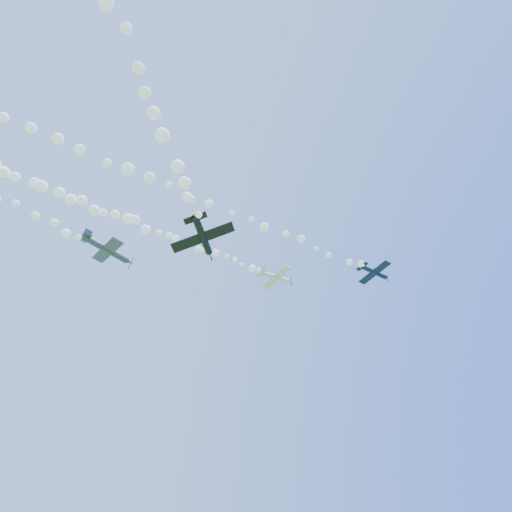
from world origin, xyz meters
name	(u,v)px	position (x,y,z in m)	size (l,w,h in m)	color
plane_white	(276,277)	(11.37, 7.75, 55.22)	(7.94, 8.40, 2.11)	white
smoke_trail_white	(87,204)	(-25.46, 2.21, 54.89)	(69.03, 12.85, 3.27)	white
plane_navy	(374,272)	(22.06, -8.12, 47.96)	(6.41, 6.80, 2.20)	#0D143D
smoke_trail_navy	(117,164)	(-21.74, -13.54, 47.77)	(83.82, 12.43, 2.57)	white
plane_grey	(107,250)	(-20.08, -2.70, 42.45)	(7.82, 8.24, 3.05)	#35384D
plane_black	(203,236)	(-10.29, -17.63, 35.43)	(6.57, 6.44, 2.48)	black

